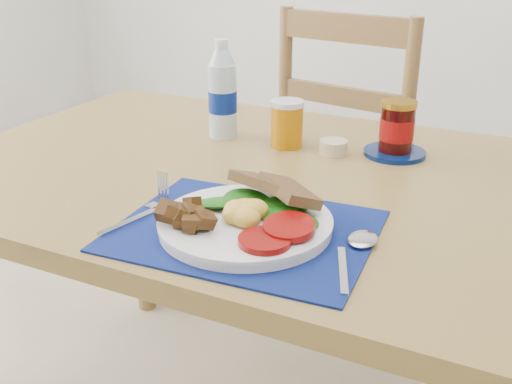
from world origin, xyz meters
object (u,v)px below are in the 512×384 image
at_px(juice_glass, 287,125).
at_px(chair_far, 359,139).
at_px(breakfast_plate, 241,219).
at_px(water_bottle, 222,95).
at_px(jam_on_saucer, 397,132).

bearing_deg(juice_glass, chair_far, 88.10).
distance_m(breakfast_plate, water_bottle, 0.51).
xyz_separation_m(chair_far, juice_glass, (-0.02, -0.54, 0.19)).
bearing_deg(chair_far, jam_on_saucer, 124.42).
distance_m(water_bottle, juice_glass, 0.17).
relative_size(juice_glass, jam_on_saucer, 0.75).
bearing_deg(juice_glass, water_bottle, 179.06).
relative_size(breakfast_plate, juice_glass, 2.78).
xyz_separation_m(chair_far, jam_on_saucer, (0.22, -0.49, 0.19)).
relative_size(breakfast_plate, jam_on_saucer, 2.07).
relative_size(chair_far, juice_glass, 12.21).
height_order(juice_glass, jam_on_saucer, jam_on_saucer).
distance_m(chair_far, breakfast_plate, 0.98).
bearing_deg(water_bottle, jam_on_saucer, 6.38).
height_order(breakfast_plate, water_bottle, water_bottle).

